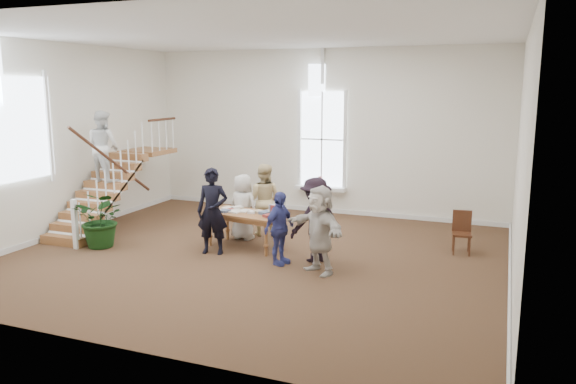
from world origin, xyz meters
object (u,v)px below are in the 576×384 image
at_px(police_officer, 213,211).
at_px(floor_plant, 102,219).
at_px(person_yellow, 264,200).
at_px(woman_cluster_b, 315,220).
at_px(elderly_woman, 243,207).
at_px(library_table, 245,216).
at_px(woman_cluster_c, 320,230).
at_px(side_chair, 462,230).
at_px(woman_cluster_a, 279,228).

relative_size(police_officer, floor_plant, 1.44).
xyz_separation_m(person_yellow, woman_cluster_b, (1.79, -1.48, 0.00)).
bearing_deg(elderly_woman, library_table, 130.36).
height_order(woman_cluster_b, woman_cluster_c, woman_cluster_b).
bearing_deg(elderly_woman, side_chair, -161.54).
bearing_deg(side_chair, woman_cluster_b, -155.86).
xyz_separation_m(police_officer, person_yellow, (0.40, 1.75, -0.06)).
relative_size(woman_cluster_a, woman_cluster_b, 0.86).
bearing_deg(library_table, woman_cluster_a, -26.64).
distance_m(elderly_woman, woman_cluster_c, 2.89).
bearing_deg(woman_cluster_c, woman_cluster_b, 149.04).
xyz_separation_m(person_yellow, woman_cluster_c, (2.09, -2.13, -0.01)).
distance_m(person_yellow, woman_cluster_a, 2.27).
height_order(elderly_woman, side_chair, elderly_woman).
height_order(woman_cluster_a, floor_plant, woman_cluster_a).
distance_m(woman_cluster_b, side_chair, 3.21).
bearing_deg(floor_plant, police_officer, 10.87).
xyz_separation_m(woman_cluster_a, woman_cluster_c, (0.90, -0.20, 0.11)).
bearing_deg(person_yellow, woman_cluster_c, 128.70).
height_order(elderly_woman, woman_cluster_a, elderly_woman).
height_order(woman_cluster_a, woman_cluster_c, woman_cluster_c).
bearing_deg(woman_cluster_c, library_table, -172.47).
height_order(person_yellow, woman_cluster_b, woman_cluster_b).
height_order(police_officer, woman_cluster_b, police_officer).
height_order(woman_cluster_c, side_chair, woman_cluster_c).
height_order(library_table, woman_cluster_b, woman_cluster_b).
xyz_separation_m(police_officer, side_chair, (4.90, 1.96, -0.41)).
distance_m(police_officer, side_chair, 5.29).
xyz_separation_m(library_table, floor_plant, (-2.94, -1.13, -0.07)).
bearing_deg(library_table, woman_cluster_c, -17.39).
bearing_deg(woman_cluster_b, side_chair, 158.76).
distance_m(person_yellow, floor_plant, 3.66).
height_order(library_table, person_yellow, person_yellow).
height_order(elderly_woman, floor_plant, elderly_woman).
bearing_deg(woman_cluster_a, police_officer, 99.57).
relative_size(woman_cluster_a, floor_plant, 1.16).
bearing_deg(person_yellow, side_chair, 176.90).
distance_m(library_table, woman_cluster_b, 1.79).
relative_size(floor_plant, side_chair, 1.40).
relative_size(woman_cluster_b, woman_cluster_c, 1.02).
xyz_separation_m(police_officer, elderly_woman, (0.10, 1.25, -0.15)).
bearing_deg(person_yellow, elderly_woman, 53.22).
height_order(person_yellow, woman_cluster_c, person_yellow).
xyz_separation_m(woman_cluster_b, woman_cluster_c, (0.30, -0.65, -0.01)).
distance_m(woman_cluster_b, woman_cluster_c, 0.72).
relative_size(library_table, elderly_woman, 1.18).
distance_m(library_table, side_chair, 4.64).
bearing_deg(police_officer, person_yellow, 65.48).
bearing_deg(elderly_woman, person_yellow, -110.95).
bearing_deg(police_officer, floor_plant, 179.23).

